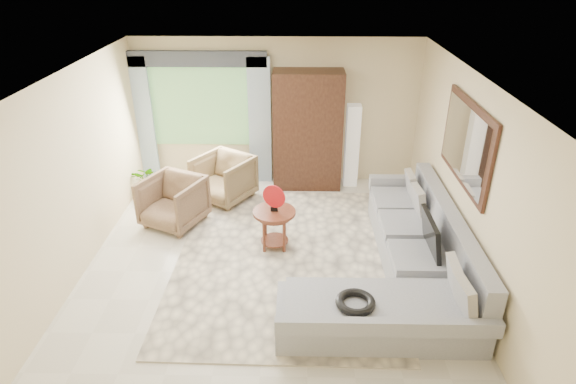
{
  "coord_description": "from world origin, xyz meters",
  "views": [
    {
      "loc": [
        0.36,
        -5.28,
        3.92
      ],
      "look_at": [
        0.25,
        0.35,
        1.05
      ],
      "focal_mm": 30.0,
      "sensor_mm": 36.0,
      "label": 1
    }
  ],
  "objects_px": {
    "sectional_sofa": "(406,265)",
    "armchair_right": "(224,178)",
    "potted_plant": "(148,180)",
    "armoire": "(308,131)",
    "armchair_left": "(173,202)",
    "floor_lamp": "(352,146)",
    "tv_screen": "(431,234)",
    "coffee_table": "(274,228)"
  },
  "relations": [
    {
      "from": "potted_plant",
      "to": "armoire",
      "type": "height_order",
      "value": "armoire"
    },
    {
      "from": "armchair_right",
      "to": "armoire",
      "type": "bearing_deg",
      "value": 55.08
    },
    {
      "from": "coffee_table",
      "to": "armchair_right",
      "type": "relative_size",
      "value": 0.7
    },
    {
      "from": "coffee_table",
      "to": "armchair_right",
      "type": "xyz_separation_m",
      "value": [
        -0.94,
        1.5,
        0.08
      ]
    },
    {
      "from": "armchair_left",
      "to": "potted_plant",
      "type": "distance_m",
      "value": 1.21
    },
    {
      "from": "sectional_sofa",
      "to": "potted_plant",
      "type": "height_order",
      "value": "sectional_sofa"
    },
    {
      "from": "sectional_sofa",
      "to": "armoire",
      "type": "distance_m",
      "value": 3.24
    },
    {
      "from": "coffee_table",
      "to": "armoire",
      "type": "relative_size",
      "value": 0.29
    },
    {
      "from": "sectional_sofa",
      "to": "armchair_left",
      "type": "relative_size",
      "value": 4.03
    },
    {
      "from": "armchair_left",
      "to": "armoire",
      "type": "xyz_separation_m",
      "value": [
        2.11,
        1.44,
        0.66
      ]
    },
    {
      "from": "tv_screen",
      "to": "armchair_left",
      "type": "height_order",
      "value": "tv_screen"
    },
    {
      "from": "armchair_right",
      "to": "potted_plant",
      "type": "xyz_separation_m",
      "value": [
        -1.36,
        0.14,
        -0.12
      ]
    },
    {
      "from": "tv_screen",
      "to": "armchair_left",
      "type": "relative_size",
      "value": 0.86
    },
    {
      "from": "coffee_table",
      "to": "sectional_sofa",
      "type": "bearing_deg",
      "value": -24.86
    },
    {
      "from": "sectional_sofa",
      "to": "potted_plant",
      "type": "relative_size",
      "value": 6.19
    },
    {
      "from": "sectional_sofa",
      "to": "armchair_left",
      "type": "xyz_separation_m",
      "value": [
        -3.34,
        1.45,
        0.11
      ]
    },
    {
      "from": "armchair_left",
      "to": "floor_lamp",
      "type": "relative_size",
      "value": 0.57
    },
    {
      "from": "floor_lamp",
      "to": "armchair_right",
      "type": "bearing_deg",
      "value": -163.68
    },
    {
      "from": "potted_plant",
      "to": "armchair_left",
      "type": "bearing_deg",
      "value": -55.27
    },
    {
      "from": "armchair_right",
      "to": "armoire",
      "type": "distance_m",
      "value": 1.69
    },
    {
      "from": "armchair_left",
      "to": "potted_plant",
      "type": "xyz_separation_m",
      "value": [
        -0.69,
        0.99,
        -0.11
      ]
    },
    {
      "from": "coffee_table",
      "to": "armchair_left",
      "type": "relative_size",
      "value": 0.71
    },
    {
      "from": "sectional_sofa",
      "to": "floor_lamp",
      "type": "relative_size",
      "value": 2.31
    },
    {
      "from": "potted_plant",
      "to": "armoire",
      "type": "distance_m",
      "value": 2.94
    },
    {
      "from": "tv_screen",
      "to": "potted_plant",
      "type": "bearing_deg",
      "value": 150.82
    },
    {
      "from": "potted_plant",
      "to": "armchair_right",
      "type": "bearing_deg",
      "value": -6.02
    },
    {
      "from": "armchair_right",
      "to": "armchair_left",
      "type": "bearing_deg",
      "value": -95.77
    },
    {
      "from": "tv_screen",
      "to": "armchair_right",
      "type": "height_order",
      "value": "tv_screen"
    },
    {
      "from": "armchair_right",
      "to": "armoire",
      "type": "height_order",
      "value": "armoire"
    },
    {
      "from": "tv_screen",
      "to": "coffee_table",
      "type": "distance_m",
      "value": 2.18
    },
    {
      "from": "armchair_right",
      "to": "potted_plant",
      "type": "distance_m",
      "value": 1.37
    },
    {
      "from": "armchair_left",
      "to": "floor_lamp",
      "type": "height_order",
      "value": "floor_lamp"
    },
    {
      "from": "armchair_right",
      "to": "armoire",
      "type": "xyz_separation_m",
      "value": [
        1.44,
        0.59,
        0.65
      ]
    },
    {
      "from": "tv_screen",
      "to": "potted_plant",
      "type": "relative_size",
      "value": 1.32
    },
    {
      "from": "armoire",
      "to": "floor_lamp",
      "type": "bearing_deg",
      "value": 4.29
    },
    {
      "from": "sectional_sofa",
      "to": "armchair_right",
      "type": "height_order",
      "value": "sectional_sofa"
    },
    {
      "from": "potted_plant",
      "to": "tv_screen",
      "type": "bearing_deg",
      "value": -29.18
    },
    {
      "from": "armchair_left",
      "to": "sectional_sofa",
      "type": "bearing_deg",
      "value": 1.21
    },
    {
      "from": "armoire",
      "to": "armchair_left",
      "type": "bearing_deg",
      "value": -145.58
    },
    {
      "from": "armchair_left",
      "to": "armoire",
      "type": "height_order",
      "value": "armoire"
    },
    {
      "from": "tv_screen",
      "to": "armchair_left",
      "type": "bearing_deg",
      "value": 158.7
    },
    {
      "from": "sectional_sofa",
      "to": "armchair_right",
      "type": "relative_size",
      "value": 3.97
    }
  ]
}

